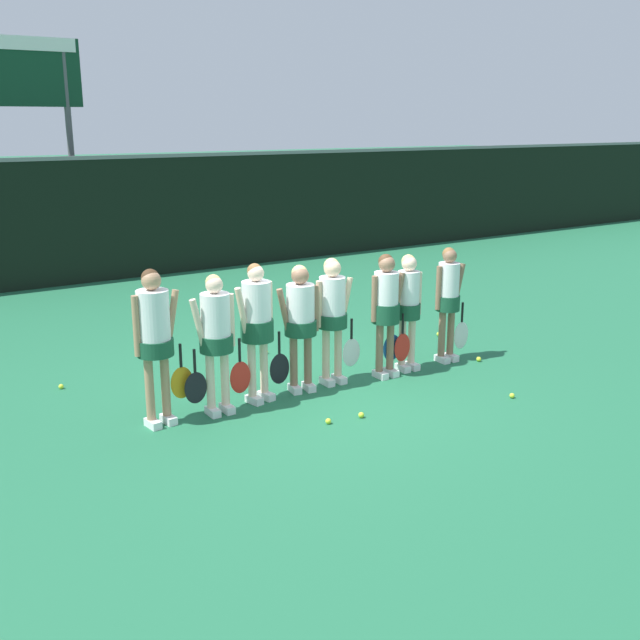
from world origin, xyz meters
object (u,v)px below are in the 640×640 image
object	(u,v)px
tennis_ball_5	(328,421)
player_6	(408,304)
player_2	(257,321)
player_3	(300,317)
player_1	(215,333)
player_5	(386,305)
tennis_ball_0	(479,359)
tennis_ball_1	(266,352)
tennis_ball_2	(61,387)
player_4	(333,310)
player_7	(448,296)
tennis_ball_4	(361,415)
player_0	(155,333)
tennis_ball_6	(512,396)
tennis_ball_3	(439,334)

from	to	relation	value
tennis_ball_5	player_6	bearing A→B (deg)	27.17
player_2	player_3	world-z (taller)	player_2
player_1	player_5	distance (m)	2.47
tennis_ball_0	tennis_ball_1	size ratio (longest dim) A/B	1.06
tennis_ball_1	tennis_ball_5	size ratio (longest dim) A/B	0.97
player_5	tennis_ball_5	distance (m)	2.07
tennis_ball_2	player_4	bearing A→B (deg)	-29.38
player_1	tennis_ball_5	distance (m)	1.65
player_4	player_7	bearing A→B (deg)	-1.62
tennis_ball_5	player_2	bearing A→B (deg)	106.38
tennis_ball_2	tennis_ball_4	xyz separation A→B (m)	(2.68, -2.91, 0.00)
player_3	player_5	size ratio (longest dim) A/B	0.98
player_1	tennis_ball_1	distance (m)	2.55
player_0	tennis_ball_5	size ratio (longest dim) A/B	26.74
player_1	tennis_ball_1	world-z (taller)	player_1
player_5	tennis_ball_6	world-z (taller)	player_5
tennis_ball_0	tennis_ball_6	size ratio (longest dim) A/B	1.08
player_2	player_6	distance (m)	2.30
tennis_ball_3	tennis_ball_1	bearing A→B (deg)	165.80
tennis_ball_0	tennis_ball_6	distance (m)	1.47
tennis_ball_2	tennis_ball_4	size ratio (longest dim) A/B	0.94
tennis_ball_2	player_6	bearing A→B (deg)	-23.48
tennis_ball_1	tennis_ball_2	xyz separation A→B (m)	(-2.95, 0.14, -0.00)
player_3	tennis_ball_2	bearing A→B (deg)	155.11
tennis_ball_0	player_6	bearing A→B (deg)	164.89
player_4	player_6	world-z (taller)	player_4
player_4	player_0	bearing A→B (deg)	-176.40
player_5	tennis_ball_4	world-z (taller)	player_5
player_4	tennis_ball_0	distance (m)	2.50
player_6	tennis_ball_1	size ratio (longest dim) A/B	24.69
player_2	tennis_ball_1	size ratio (longest dim) A/B	26.28
player_3	tennis_ball_5	size ratio (longest dim) A/B	24.21
player_0	tennis_ball_5	world-z (taller)	player_0
player_4	player_6	distance (m)	1.17
player_5	tennis_ball_2	bearing A→B (deg)	153.97
player_0	player_5	world-z (taller)	player_0
player_6	player_4	bearing A→B (deg)	177.09
player_1	tennis_ball_3	world-z (taller)	player_1
player_2	tennis_ball_0	bearing A→B (deg)	-18.09
tennis_ball_2	tennis_ball_5	size ratio (longest dim) A/B	0.96
player_0	tennis_ball_3	distance (m)	5.30
player_3	tennis_ball_6	xyz separation A→B (m)	(2.07, -1.68, -0.94)
tennis_ball_0	tennis_ball_2	distance (m)	5.75
player_7	tennis_ball_3	size ratio (longest dim) A/B	23.63
player_3	tennis_ball_2	size ratio (longest dim) A/B	25.30
tennis_ball_5	tennis_ball_6	distance (m)	2.45
player_4	tennis_ball_5	distance (m)	1.69
player_4	player_3	bearing A→B (deg)	-176.27
player_3	player_4	size ratio (longest dim) A/B	0.98
player_7	tennis_ball_6	bearing A→B (deg)	-100.61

